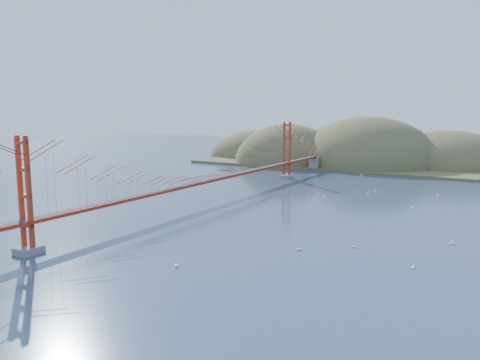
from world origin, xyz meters
The scene contains 14 objects.
ground centered at (0.00, 0.00, 0.00)m, with size 320.00×320.00×0.00m, color #2D405B.
bridge centered at (0.00, 0.18, 7.01)m, with size 2.20×94.40×12.00m.
far_headlands centered at (2.21, 68.52, 0.00)m, with size 84.00×58.00×25.00m.
sailboat_12 centered at (12.31, 42.00, 0.16)m, with size 0.66×0.60×0.74m.
sailboat_16 centered at (28.56, 11.94, 0.15)m, with size 0.62×0.62×0.65m.
sailboat_7 centered at (19.68, 20.47, 0.14)m, with size 0.57×0.57×0.62m.
sailboat_1 centered at (14.40, 13.51, 0.14)m, with size 0.56×0.56×0.59m.
sailboat_2 centered at (27.16, -11.48, 0.15)m, with size 0.61×0.50×0.70m.
sailboat_13 centered at (35.71, -5.11, 0.15)m, with size 0.61×0.61×0.67m.
sailboat_8 centered at (30.27, 23.87, 0.16)m, with size 0.66×0.66×0.72m.
sailboat_14 centered at (22.48, -15.31, 0.16)m, with size 0.70×0.70×0.74m.
sailboat_5 centered at (33.61, -15.17, 0.15)m, with size 0.46×0.57×0.68m.
sailboat_3 centered at (20.08, 23.29, 0.16)m, with size 0.65×0.59×0.73m.
sailboat_6 centered at (14.91, -25.54, 0.16)m, with size 0.71×0.71×0.74m.
Camera 1 is at (40.83, -57.77, 14.08)m, focal length 35.00 mm.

